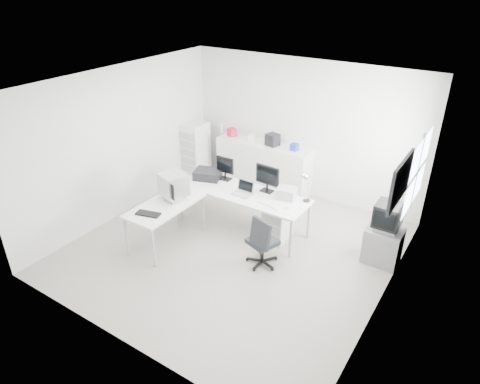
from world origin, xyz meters
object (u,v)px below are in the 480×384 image
Objects in this scene: laptop at (242,190)px; side_desk at (167,223)px; inkjet_printer at (208,174)px; crt_monitor at (174,186)px; drawer_pedestal at (278,223)px; crt_tv at (388,217)px; office_chair at (263,239)px; tv_cabinet at (383,245)px; main_desk at (243,210)px; sideboard at (263,166)px; filing_cabinet at (196,151)px; lcd_monitor_small at (225,168)px; laser_printer at (286,193)px; lcd_monitor_large at (267,179)px.

side_desk is at bearing -130.23° from laptop.
inkjet_printer is 0.98× the size of crt_monitor.
crt_tv reaches higher than drawer_pedestal.
office_chair is 1.54× the size of tv_cabinet.
main_desk is 1.13m from office_chair.
tv_cabinet is (2.40, 0.48, -0.55)m from laptop.
sideboard is at bearing 127.86° from drawer_pedestal.
office_chair reaches higher than tv_cabinet.
laptop is at bearing -32.77° from filing_cabinet.
inkjet_printer is at bearing 107.76° from crt_monitor.
office_chair is 1.86× the size of crt_tv.
drawer_pedestal is (0.70, 0.05, -0.08)m from main_desk.
lcd_monitor_small is 0.92× the size of crt_monitor.
laptop is at bearing -165.44° from laser_printer.
side_desk is at bearing -103.38° from lcd_monitor_small.
sideboard is at bearing 99.80° from crt_monitor.
inkjet_printer is 1.54× the size of laptop.
laser_printer is (1.30, -0.03, -0.13)m from lcd_monitor_small.
inkjet_printer is at bearing 178.15° from drawer_pedestal.
office_chair is (1.70, 0.11, -0.53)m from crt_monitor.
tv_cabinet is 3.20m from sideboard.
sideboard reaches higher than laptop.
tv_cabinet is at bearing 53.38° from office_chair.
crt_tv is at bearing -4.76° from laser_printer.
office_chair is at bearing -59.91° from sideboard.
sideboard is at bearing 82.77° from side_desk.
lcd_monitor_small is at bearing 170.91° from drawer_pedestal.
lcd_monitor_small is at bearing 77.47° from side_desk.
lcd_monitor_small is 0.74× the size of tv_cabinet.
drawer_pedestal is 3.03m from filing_cabinet.
office_chair is (0.85, -0.74, 0.09)m from main_desk.
side_desk is at bearing -150.48° from laser_printer.
lcd_monitor_large reaches higher than laser_printer.
lcd_monitor_large reaches higher than crt_tv.
crt_tv is at bearing 6.94° from lcd_monitor_large.
side_desk is 2.93× the size of inkjet_printer.
side_desk is at bearing -149.60° from office_chair.
crt_monitor is 0.80× the size of tv_cabinet.
crt_monitor is at bearing -97.96° from sideboard.
crt_monitor is at bearing -108.40° from inkjet_printer.
drawer_pedestal is at bearing 4.09° from main_desk.
tv_cabinet is at bearing 13.00° from laptop.
side_desk is 1.93m from drawer_pedestal.
inkjet_printer reaches higher than main_desk.
side_desk is 1.51m from lcd_monitor_small.
crt_tv is 3.21m from sideboard.
main_desk is 7.71× the size of laptop.
drawer_pedestal is at bearing -116.40° from laser_printer.
office_chair is (0.80, -0.64, -0.39)m from laptop.
inkjet_printer is (-1.55, 0.05, 0.53)m from drawer_pedestal.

